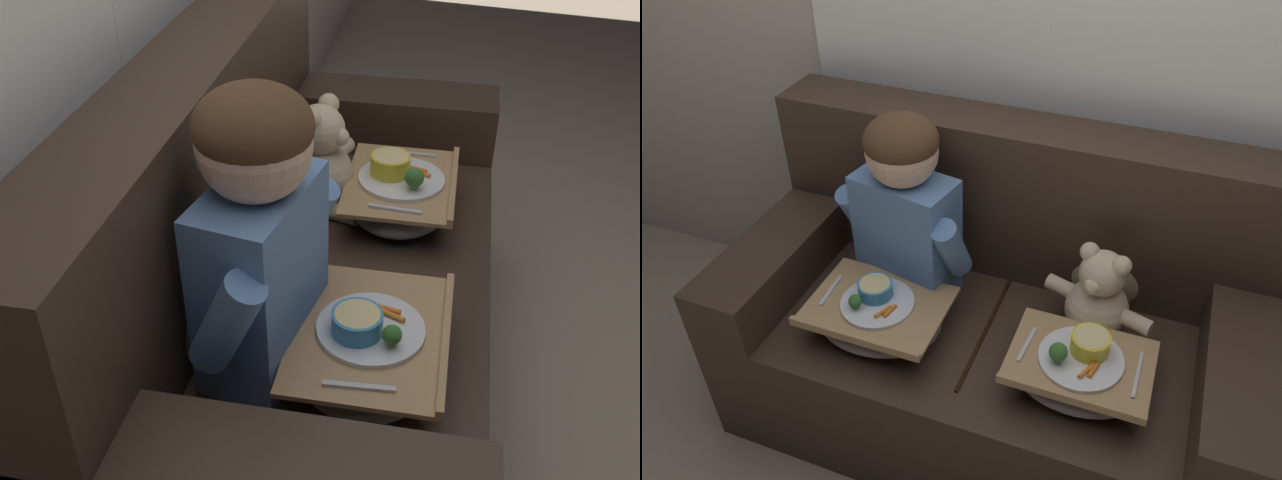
# 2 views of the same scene
# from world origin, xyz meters

# --- Properties ---
(ground_plane) EXTENTS (14.00, 14.00, 0.00)m
(ground_plane) POSITION_xyz_m (0.00, 0.00, 0.00)
(ground_plane) COLOR tan
(wall_back_with_window) EXTENTS (8.00, 0.08, 2.60)m
(wall_back_with_window) POSITION_xyz_m (0.00, 0.51, 1.31)
(wall_back_with_window) COLOR #BCB2A3
(wall_back_with_window) RESTS_ON ground_plane
(couch) EXTENTS (1.73, 0.86, 1.03)m
(couch) POSITION_xyz_m (0.00, 0.07, 0.37)
(couch) COLOR #38281E
(couch) RESTS_ON ground_plane
(throw_pillow_behind_child) EXTENTS (0.32, 0.16, 0.34)m
(throw_pillow_behind_child) POSITION_xyz_m (-0.32, 0.25, 0.63)
(throw_pillow_behind_child) COLOR tan
(throw_pillow_behind_child) RESTS_ON couch
(throw_pillow_behind_teddy) EXTENTS (0.33, 0.16, 0.34)m
(throw_pillow_behind_teddy) POSITION_xyz_m (0.32, 0.25, 0.63)
(throw_pillow_behind_teddy) COLOR tan
(throw_pillow_behind_teddy) RESTS_ON couch
(child_figure) EXTENTS (0.48, 0.26, 0.65)m
(child_figure) POSITION_xyz_m (-0.32, 0.07, 0.83)
(child_figure) COLOR #5B84BC
(child_figure) RESTS_ON couch
(teddy_bear) EXTENTS (0.35, 0.26, 0.33)m
(teddy_bear) POSITION_xyz_m (0.32, 0.06, 0.62)
(teddy_bear) COLOR beige
(teddy_bear) RESTS_ON couch
(lap_tray_child) EXTENTS (0.43, 0.33, 0.17)m
(lap_tray_child) POSITION_xyz_m (-0.32, -0.17, 0.54)
(lap_tray_child) COLOR slate
(lap_tray_child) RESTS_ON child_figure
(lap_tray_teddy) EXTENTS (0.41, 0.31, 0.19)m
(lap_tray_teddy) POSITION_xyz_m (0.32, -0.17, 0.54)
(lap_tray_teddy) COLOR slate
(lap_tray_teddy) RESTS_ON teddy_bear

